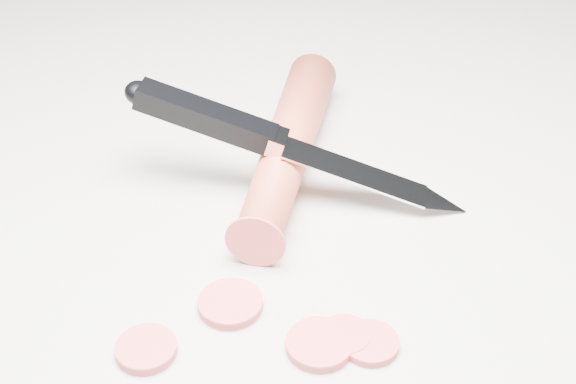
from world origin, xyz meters
name	(u,v)px	position (x,y,z in m)	size (l,w,h in m)	color
ground	(285,281)	(0.00, 0.00, 0.00)	(2.40, 2.40, 0.00)	beige
carrot	(288,146)	(0.05, 0.11, 0.02)	(0.04, 0.04, 0.22)	#D4422A
carrot_slice_1	(344,336)	(0.01, -0.06, 0.00)	(0.03, 0.03, 0.01)	#E94D4D
carrot_slice_2	(319,344)	(0.00, -0.06, 0.00)	(0.04, 0.04, 0.01)	#E94D4D
carrot_slice_3	(370,343)	(0.03, -0.07, 0.00)	(0.03, 0.03, 0.01)	#E94D4D
carrot_slice_4	(230,304)	(-0.04, -0.01, 0.00)	(0.04, 0.04, 0.01)	#E94D4D
carrot_slice_5	(146,349)	(-0.10, -0.03, 0.00)	(0.04, 0.04, 0.01)	#E94D4D
kitchen_knife	(297,145)	(0.04, 0.09, 0.04)	(0.22, 0.16, 0.08)	silver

